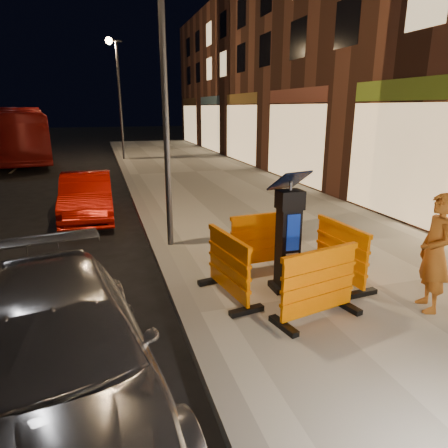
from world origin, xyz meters
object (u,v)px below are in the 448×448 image
object	(u,v)px
bus_doubledecker	(24,161)
man	(435,253)
car_red	(89,218)
parking_kiosk	(288,235)
barrier_front	(319,285)
barrier_kerbside	(229,266)
barrier_back	(263,241)
car_silver	(65,407)
barrier_bldgside	(341,253)

from	to	relation	value
bus_doubledecker	man	xyz separation A→B (m)	(8.37, -20.68, 0.99)
car_red	man	bearing A→B (deg)	-56.27
parking_kiosk	man	distance (m)	2.01
barrier_front	barrier_kerbside	bearing A→B (deg)	122.89
parking_kiosk	man	size ratio (longest dim) A/B	1.05
barrier_back	bus_doubledecker	xyz separation A→B (m)	(-6.73, 18.55, -0.64)
barrier_front	car_red	world-z (taller)	barrier_front
car_silver	man	size ratio (longest dim) A/B	2.58
barrier_back	man	size ratio (longest dim) A/B	0.75
bus_doubledecker	barrier_kerbside	bearing A→B (deg)	-82.68
barrier_kerbside	parking_kiosk	bearing A→B (deg)	-99.11
barrier_back	barrier_kerbside	world-z (taller)	same
barrier_front	car_red	xyz separation A→B (m)	(-3.06, 6.83, -0.64)
barrier_kerbside	barrier_bldgside	distance (m)	1.90
barrier_kerbside	man	world-z (taller)	man
bus_doubledecker	man	size ratio (longest dim) A/B	6.19
barrier_front	barrier_back	world-z (taller)	same
barrier_back	bus_doubledecker	bearing A→B (deg)	105.84
barrier_front	man	world-z (taller)	man
barrier_front	man	xyz separation A→B (m)	(1.64, -0.22, 0.35)
barrier_front	car_silver	size ratio (longest dim) A/B	0.29
parking_kiosk	car_red	bearing A→B (deg)	110.36
man	parking_kiosk	bearing A→B (deg)	-105.26
car_silver	man	distance (m)	4.92
barrier_kerbside	barrier_bldgside	world-z (taller)	same
barrier_back	barrier_kerbside	size ratio (longest dim) A/B	1.00
barrier_bldgside	car_red	bearing A→B (deg)	29.16
barrier_front	parking_kiosk	bearing A→B (deg)	77.89
barrier_kerbside	barrier_back	bearing A→B (deg)	-54.11
barrier_kerbside	barrier_bldgside	bearing A→B (deg)	-99.11
car_red	barrier_kerbside	bearing A→B (deg)	-70.20
car_silver	man	bearing A→B (deg)	-4.30
parking_kiosk	barrier_bldgside	size ratio (longest dim) A/B	1.40
barrier_front	barrier_kerbside	xyz separation A→B (m)	(-0.95, 0.95, 0.00)
car_silver	barrier_front	bearing A→B (deg)	1.97
barrier_bldgside	car_red	world-z (taller)	barrier_bldgside
man	car_red	bearing A→B (deg)	-125.97
parking_kiosk	car_red	world-z (taller)	parking_kiosk
parking_kiosk	bus_doubledecker	distance (m)	20.66
barrier_bldgside	man	size ratio (longest dim) A/B	0.75
barrier_bldgside	car_red	distance (m)	7.14
barrier_back	barrier_kerbside	xyz separation A→B (m)	(-0.95, -0.95, 0.00)
barrier_back	barrier_bldgside	size ratio (longest dim) A/B	1.00
barrier_back	barrier_bldgside	bearing A→B (deg)	-49.11
barrier_kerbside	man	size ratio (longest dim) A/B	0.75
parking_kiosk	car_silver	size ratio (longest dim) A/B	0.41
barrier_kerbside	bus_doubledecker	xyz separation A→B (m)	(-5.78, 19.50, -0.64)
car_silver	bus_doubledecker	distance (m)	21.36
barrier_kerbside	bus_doubledecker	distance (m)	20.35
barrier_back	car_red	world-z (taller)	barrier_back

